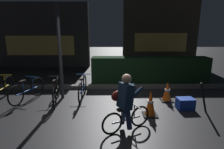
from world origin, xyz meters
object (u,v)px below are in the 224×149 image
at_px(parked_bike_center_right, 83,88).
at_px(traffic_cone_near, 150,104).
at_px(street_post, 60,53).
at_px(parked_bike_center_left, 56,91).
at_px(parked_bike_left_mid, 27,90).
at_px(parked_bike_leftmost, 1,89).
at_px(cyclist, 125,103).
at_px(closed_umbrella, 203,98).
at_px(blue_crate, 185,103).
at_px(traffic_cone_far, 167,92).

relative_size(parked_bike_center_right, traffic_cone_near, 2.45).
bearing_deg(street_post, parked_bike_center_left, -109.09).
bearing_deg(parked_bike_left_mid, parked_bike_leftmost, 99.26).
xyz_separation_m(parked_bike_leftmost, cyclist, (3.70, -1.92, 0.30)).
height_order(street_post, closed_umbrella, street_post).
height_order(parked_bike_center_right, closed_umbrella, closed_umbrella).
distance_m(traffic_cone_near, blue_crate, 1.14).
distance_m(parked_bike_center_left, traffic_cone_near, 2.81).
xyz_separation_m(cyclist, closed_umbrella, (2.09, 0.85, -0.22)).
bearing_deg(parked_bike_center_left, street_post, -28.52).
bearing_deg(parked_bike_center_left, closed_umbrella, -111.45).
bearing_deg(closed_umbrella, cyclist, 3.22).
distance_m(parked_bike_center_left, cyclist, 2.60).
bearing_deg(parked_bike_center_right, traffic_cone_near, -123.50).
bearing_deg(parked_bike_left_mid, street_post, -60.53).
height_order(traffic_cone_far, cyclist, cyclist).
distance_m(traffic_cone_near, cyclist, 1.03).
xyz_separation_m(parked_bike_left_mid, cyclist, (2.84, -1.79, 0.31)).
bearing_deg(parked_bike_left_mid, parked_bike_center_right, -67.04).
height_order(parked_bike_leftmost, closed_umbrella, closed_umbrella).
height_order(parked_bike_center_left, closed_umbrella, closed_umbrella).
distance_m(street_post, cyclist, 2.83).
height_order(street_post, blue_crate, street_post).
height_order(parked_bike_left_mid, traffic_cone_far, parked_bike_left_mid).
height_order(blue_crate, cyclist, cyclist).
xyz_separation_m(parked_bike_left_mid, traffic_cone_near, (3.53, -1.09, -0.00)).
xyz_separation_m(parked_bike_left_mid, parked_bike_center_left, (0.90, -0.09, 0.01)).
height_order(parked_bike_leftmost, parked_bike_center_right, parked_bike_center_right).
bearing_deg(cyclist, street_post, 104.37).
distance_m(street_post, parked_bike_center_right, 1.28).
height_order(blue_crate, closed_umbrella, closed_umbrella).
bearing_deg(closed_umbrella, parked_bike_center_left, -30.92).
xyz_separation_m(traffic_cone_far, closed_umbrella, (0.67, -0.84, 0.12)).
xyz_separation_m(parked_bike_leftmost, traffic_cone_near, (4.39, -1.22, -0.01)).
bearing_deg(parked_bike_leftmost, parked_bike_left_mid, -102.45).
relative_size(parked_bike_leftmost, parked_bike_center_left, 0.99).
bearing_deg(parked_bike_left_mid, cyclist, -104.48).
bearing_deg(cyclist, blue_crate, 4.14).
distance_m(parked_bike_left_mid, parked_bike_center_left, 0.91).
relative_size(traffic_cone_far, blue_crate, 1.38).
relative_size(street_post, traffic_cone_far, 4.73).
distance_m(parked_bike_left_mid, traffic_cone_near, 3.70).
bearing_deg(parked_bike_leftmost, parked_bike_center_right, -93.44).
height_order(traffic_cone_far, closed_umbrella, closed_umbrella).
xyz_separation_m(parked_bike_leftmost, blue_crate, (5.44, -0.82, -0.18)).
bearing_deg(blue_crate, parked_bike_center_right, 163.90).
relative_size(parked_bike_center_right, closed_umbrella, 1.88).
bearing_deg(parked_bike_center_left, parked_bike_leftmost, 73.61).
bearing_deg(traffic_cone_near, parked_bike_leftmost, 164.45).
distance_m(street_post, parked_bike_leftmost, 2.17).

